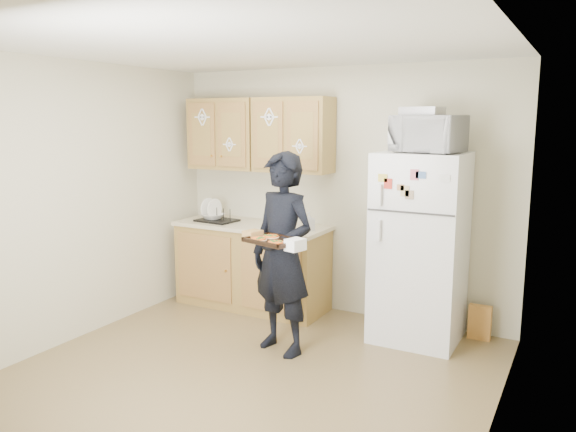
{
  "coord_description": "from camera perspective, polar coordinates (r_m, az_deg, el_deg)",
  "views": [
    {
      "loc": [
        2.24,
        -3.44,
        1.98
      ],
      "look_at": [
        0.14,
        0.45,
        1.22
      ],
      "focal_mm": 35.0,
      "sensor_mm": 36.0,
      "label": 1
    }
  ],
  "objects": [
    {
      "name": "foil_pan",
      "position": [
        5.02,
        13.47,
        10.33
      ],
      "size": [
        0.37,
        0.29,
        0.07
      ],
      "primitive_type": "cube",
      "rotation": [
        0.0,
        0.0,
        -0.17
      ],
      "color": "silver",
      "rests_on": "microwave"
    },
    {
      "name": "pizza_front_left",
      "position": [
        4.44,
        -3.02,
        -2.34
      ],
      "size": [
        0.14,
        0.14,
        0.02
      ],
      "primitive_type": "cylinder",
      "color": "orange",
      "rests_on": "baking_tray"
    },
    {
      "name": "microwave",
      "position": [
        4.98,
        14.01,
        8.08
      ],
      "size": [
        0.64,
        0.49,
        0.32
      ],
      "primitive_type": "imported",
      "rotation": [
        0.0,
        0.0,
        -0.2
      ],
      "color": "white",
      "rests_on": "refrigerator"
    },
    {
      "name": "upper_cab_right",
      "position": [
        5.72,
        0.54,
        8.22
      ],
      "size": [
        0.8,
        0.33,
        0.75
      ],
      "primitive_type": "cube",
      "color": "olive",
      "rests_on": "wall_back"
    },
    {
      "name": "ceiling",
      "position": [
        4.14,
        -4.88,
        16.95
      ],
      "size": [
        3.6,
        3.6,
        0.0
      ],
      "primitive_type": "plane",
      "color": "white",
      "rests_on": "wall_back"
    },
    {
      "name": "upper_cab_left",
      "position": [
        6.14,
        -6.31,
        8.27
      ],
      "size": [
        0.8,
        0.33,
        0.75
      ],
      "primitive_type": "cube",
      "color": "olive",
      "rests_on": "wall_back"
    },
    {
      "name": "bowl",
      "position": [
        6.1,
        -7.65,
        -0.04
      ],
      "size": [
        0.27,
        0.27,
        0.06
      ],
      "primitive_type": "imported",
      "rotation": [
        0.0,
        0.0,
        -0.16
      ],
      "color": "white",
      "rests_on": "dish_rack"
    },
    {
      "name": "pizza_front_right",
      "position": [
        4.31,
        -1.25,
        -2.71
      ],
      "size": [
        0.14,
        0.14,
        0.02
      ],
      "primitive_type": "cylinder",
      "color": "orange",
      "rests_on": "baking_tray"
    },
    {
      "name": "soap_bottle",
      "position": [
        5.5,
        2.15,
        -0.55
      ],
      "size": [
        0.11,
        0.11,
        0.19
      ],
      "primitive_type": "imported",
      "rotation": [
        0.0,
        0.0,
        -0.34
      ],
      "color": "white",
      "rests_on": "countertop"
    },
    {
      "name": "wall_back",
      "position": [
        5.74,
        5.19,
        2.43
      ],
      "size": [
        3.6,
        0.04,
        2.5
      ],
      "primitive_type": "cube",
      "color": "beige",
      "rests_on": "floor"
    },
    {
      "name": "wall_left",
      "position": [
        5.36,
        -21.02,
        1.28
      ],
      "size": [
        0.04,
        3.6,
        2.5
      ],
      "primitive_type": "cube",
      "color": "beige",
      "rests_on": "floor"
    },
    {
      "name": "person",
      "position": [
        4.75,
        -0.57,
        -3.87
      ],
      "size": [
        0.71,
        0.56,
        1.72
      ],
      "primitive_type": "imported",
      "rotation": [
        0.0,
        0.0,
        -0.26
      ],
      "color": "black",
      "rests_on": "floor"
    },
    {
      "name": "pizza_back_left",
      "position": [
        4.54,
        -1.75,
        -2.08
      ],
      "size": [
        0.14,
        0.14,
        0.02
      ],
      "primitive_type": "cylinder",
      "color": "orange",
      "rests_on": "baking_tray"
    },
    {
      "name": "countertop",
      "position": [
        5.91,
        -3.69,
        -0.97
      ],
      "size": [
        1.64,
        0.64,
        0.04
      ],
      "primitive_type": "cube",
      "color": "beige",
      "rests_on": "base_cabinet"
    },
    {
      "name": "base_cabinet",
      "position": [
        6.01,
        -3.65,
        -5.19
      ],
      "size": [
        1.6,
        0.6,
        0.86
      ],
      "primitive_type": "cube",
      "color": "olive",
      "rests_on": "floor"
    },
    {
      "name": "dish_rack",
      "position": [
        6.06,
        -7.24,
        0.22
      ],
      "size": [
        0.44,
        0.34,
        0.16
      ],
      "primitive_type": "cube",
      "rotation": [
        0.0,
        0.0,
        -0.09
      ],
      "color": "black",
      "rests_on": "countertop"
    },
    {
      "name": "cereal_box",
      "position": [
        5.48,
        18.9,
        -10.19
      ],
      "size": [
        0.2,
        0.07,
        0.32
      ],
      "primitive_type": "cube",
      "color": "#F0C354",
      "rests_on": "floor"
    },
    {
      "name": "baking_tray",
      "position": [
        4.43,
        -1.51,
        -2.59
      ],
      "size": [
        0.48,
        0.4,
        0.04
      ],
      "primitive_type": "cube",
      "rotation": [
        0.0,
        0.0,
        -0.26
      ],
      "color": "black",
      "rests_on": "person"
    },
    {
      "name": "floor",
      "position": [
        4.56,
        -4.41,
        -16.02
      ],
      "size": [
        3.6,
        3.6,
        0.0
      ],
      "primitive_type": "plane",
      "color": "brown",
      "rests_on": "ground"
    },
    {
      "name": "wall_right",
      "position": [
        3.54,
        20.63,
        -2.78
      ],
      "size": [
        0.04,
        3.6,
        2.5
      ],
      "primitive_type": "cube",
      "color": "beige",
      "rests_on": "floor"
    },
    {
      "name": "refrigerator",
      "position": [
        5.16,
        13.22,
        -3.14
      ],
      "size": [
        0.75,
        0.7,
        1.7
      ],
      "primitive_type": "cube",
      "color": "white",
      "rests_on": "floor"
    },
    {
      "name": "wall_front",
      "position": [
        2.87,
        -24.7,
        -5.91
      ],
      "size": [
        3.6,
        0.04,
        2.5
      ],
      "primitive_type": "cube",
      "color": "beige",
      "rests_on": "floor"
    }
  ]
}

